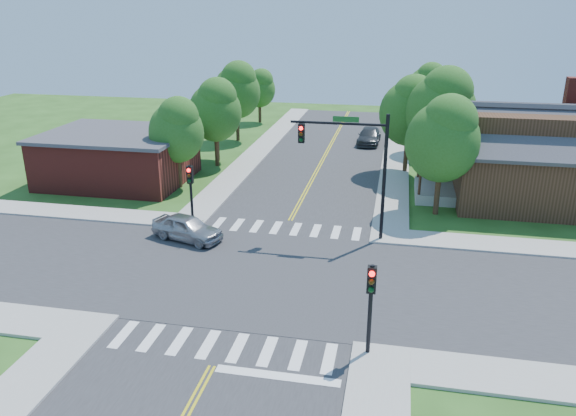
% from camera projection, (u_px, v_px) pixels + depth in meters
% --- Properties ---
extents(ground, '(100.00, 100.00, 0.00)m').
position_uv_depth(ground, '(261.00, 276.00, 27.69)').
color(ground, '#284E18').
rests_on(ground, ground).
extents(road_ns, '(10.00, 90.00, 0.04)m').
position_uv_depth(road_ns, '(261.00, 276.00, 27.69)').
color(road_ns, '#2D2D30').
rests_on(road_ns, ground).
extents(road_ew, '(90.00, 10.00, 0.04)m').
position_uv_depth(road_ew, '(261.00, 275.00, 27.68)').
color(road_ew, '#2D2D30').
rests_on(road_ew, ground).
extents(intersection_patch, '(10.20, 10.20, 0.06)m').
position_uv_depth(intersection_patch, '(261.00, 276.00, 27.69)').
color(intersection_patch, '#2D2D30').
rests_on(intersection_patch, ground).
extents(sidewalk_ne, '(40.00, 40.00, 0.14)m').
position_uv_depth(sidewalk_ne, '(534.00, 194.00, 39.31)').
color(sidewalk_ne, '#9E9B93').
rests_on(sidewalk_ne, ground).
extents(sidewalk_nw, '(40.00, 40.00, 0.14)m').
position_uv_depth(sidewalk_nw, '(117.00, 169.00, 45.14)').
color(sidewalk_nw, '#9E9B93').
rests_on(sidewalk_nw, ground).
extents(crosswalk_north, '(8.85, 2.00, 0.01)m').
position_uv_depth(crosswalk_north, '(286.00, 228.00, 33.38)').
color(crosswalk_north, white).
rests_on(crosswalk_north, ground).
extents(crosswalk_south, '(8.85, 2.00, 0.01)m').
position_uv_depth(crosswalk_south, '(223.00, 346.00, 21.97)').
color(crosswalk_south, white).
rests_on(crosswalk_south, ground).
extents(centerline, '(0.30, 90.00, 0.01)m').
position_uv_depth(centerline, '(261.00, 275.00, 27.68)').
color(centerline, gold).
rests_on(centerline, ground).
extents(stop_bar, '(4.60, 0.45, 0.09)m').
position_uv_depth(stop_bar, '(277.00, 377.00, 20.24)').
color(stop_bar, white).
rests_on(stop_bar, ground).
extents(signal_mast_ne, '(5.30, 0.42, 7.20)m').
position_uv_depth(signal_mast_ne, '(354.00, 156.00, 30.44)').
color(signal_mast_ne, black).
rests_on(signal_mast_ne, ground).
extents(signal_pole_se, '(0.34, 0.42, 3.80)m').
position_uv_depth(signal_pole_se, '(371.00, 294.00, 20.57)').
color(signal_pole_se, black).
rests_on(signal_pole_se, ground).
extents(signal_pole_nw, '(0.34, 0.42, 3.80)m').
position_uv_depth(signal_pole_nw, '(190.00, 184.00, 32.94)').
color(signal_pole_nw, black).
rests_on(signal_pole_nw, ground).
extents(house_ne, '(13.05, 8.80, 7.11)m').
position_uv_depth(house_ne, '(535.00, 154.00, 36.86)').
color(house_ne, '#332012').
rests_on(house_ne, ground).
extents(building_nw, '(10.40, 8.40, 3.73)m').
position_uv_depth(building_nw, '(118.00, 156.00, 41.80)').
color(building_nw, maroon).
rests_on(building_nw, ground).
extents(tree_e_a, '(4.51, 4.28, 7.67)m').
position_uv_depth(tree_e_a, '(444.00, 137.00, 34.02)').
color(tree_e_a, '#382314').
rests_on(tree_e_a, ground).
extents(tree_e_b, '(5.04, 4.79, 8.57)m').
position_uv_depth(tree_e_b, '(442.00, 107.00, 40.39)').
color(tree_e_b, '#382314').
rests_on(tree_e_b, ground).
extents(tree_e_c, '(4.38, 4.16, 7.45)m').
position_uv_depth(tree_e_c, '(439.00, 99.00, 48.39)').
color(tree_e_c, '#382314').
rests_on(tree_e_c, ground).
extents(tree_e_d, '(4.19, 3.98, 7.12)m').
position_uv_depth(tree_e_d, '(428.00, 87.00, 56.76)').
color(tree_e_d, '#382314').
rests_on(tree_e_d, ground).
extents(tree_w_a, '(3.91, 3.72, 6.65)m').
position_uv_depth(tree_w_a, '(177.00, 128.00, 39.42)').
color(tree_w_a, '#382314').
rests_on(tree_w_a, ground).
extents(tree_w_b, '(4.07, 3.87, 6.92)m').
position_uv_depth(tree_w_b, '(216.00, 108.00, 46.17)').
color(tree_w_b, '#382314').
rests_on(tree_w_b, ground).
extents(tree_w_c, '(4.50, 4.28, 7.65)m').
position_uv_depth(tree_w_c, '(237.00, 89.00, 52.95)').
color(tree_w_c, '#382314').
rests_on(tree_w_c, ground).
extents(tree_w_d, '(3.51, 3.33, 5.96)m').
position_uv_depth(tree_w_d, '(260.00, 87.00, 61.60)').
color(tree_w_d, '#382314').
rests_on(tree_w_d, ground).
extents(tree_house, '(4.53, 4.30, 7.70)m').
position_uv_depth(tree_house, '(410.00, 109.00, 42.70)').
color(tree_house, '#382314').
rests_on(tree_house, ground).
extents(tree_bldg, '(4.26, 4.04, 7.23)m').
position_uv_depth(tree_bldg, '(216.00, 108.00, 44.68)').
color(tree_bldg, '#382314').
rests_on(tree_bldg, ground).
extents(car_silver, '(4.13, 5.20, 1.44)m').
position_uv_depth(car_silver, '(187.00, 228.00, 31.61)').
color(car_silver, '#A3A5AA').
rests_on(car_silver, ground).
extents(car_dgrey, '(2.34, 5.07, 1.43)m').
position_uv_depth(car_dgrey, '(369.00, 136.00, 53.18)').
color(car_dgrey, '#323538').
rests_on(car_dgrey, ground).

